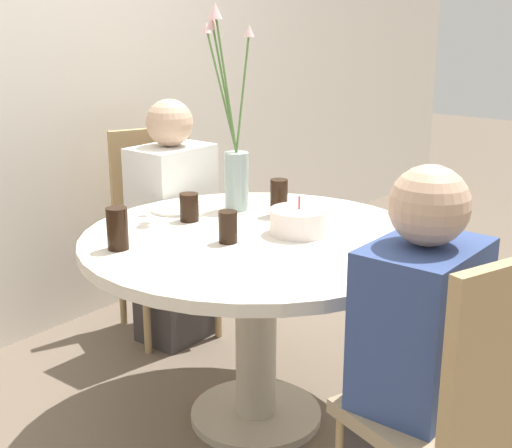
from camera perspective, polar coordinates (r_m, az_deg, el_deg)
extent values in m
plane|color=#6B5B4C|center=(2.72, 0.00, -15.21)|extent=(16.00, 16.00, 0.00)
cube|color=silver|center=(3.25, -18.14, 13.49)|extent=(8.00, 0.05, 2.60)
cylinder|color=silver|center=(2.43, 0.00, -1.36)|extent=(1.19, 1.19, 0.04)
cylinder|color=#B7AD99|center=(2.55, 0.00, -8.58)|extent=(0.15, 0.15, 0.63)
cylinder|color=#B7AD99|center=(2.71, 0.00, -14.94)|extent=(0.48, 0.48, 0.03)
cube|color=#9E896B|center=(3.24, -7.12, -1.25)|extent=(0.53, 0.53, 0.04)
cube|color=tan|center=(3.34, -8.41, 3.69)|extent=(0.36, 0.18, 0.46)
cylinder|color=tan|center=(3.12, -8.76, -6.62)|extent=(0.03, 0.03, 0.42)
cylinder|color=tan|center=(3.24, -3.06, -5.56)|extent=(0.03, 0.03, 0.42)
cylinder|color=tan|center=(3.42, -10.68, -4.59)|extent=(0.03, 0.03, 0.42)
cylinder|color=tan|center=(3.53, -5.41, -3.70)|extent=(0.03, 0.03, 0.42)
cube|color=#9E896B|center=(1.93, 14.33, -14.80)|extent=(0.51, 0.51, 0.04)
cube|color=tan|center=(1.71, 19.42, -9.99)|extent=(0.37, 0.16, 0.46)
cylinder|color=tan|center=(2.25, 13.74, -16.70)|extent=(0.03, 0.03, 0.42)
cylinder|color=white|center=(2.43, 3.45, 0.22)|extent=(0.20, 0.20, 0.09)
cylinder|color=#E54C4C|center=(2.41, 3.48, 1.72)|extent=(0.01, 0.01, 0.04)
cylinder|color=#9EB2AD|center=(2.71, -1.56, 3.45)|extent=(0.09, 0.09, 0.22)
cylinder|color=#4C7538|center=(2.71, -1.06, 10.52)|extent=(0.12, 0.04, 0.44)
cone|color=beige|center=(2.75, -0.54, 15.19)|extent=(0.04, 0.04, 0.04)
cylinder|color=#4C7538|center=(2.65, -2.41, 11.15)|extent=(0.07, 0.05, 0.51)
cone|color=beige|center=(2.63, -3.30, 16.69)|extent=(0.05, 0.05, 0.06)
cylinder|color=#4C7538|center=(2.71, -2.78, 10.64)|extent=(0.02, 0.16, 0.45)
cone|color=beige|center=(2.75, -4.00, 15.41)|extent=(0.04, 0.04, 0.04)
cylinder|color=#4C7538|center=(2.67, -2.53, 10.75)|extent=(0.05, 0.08, 0.47)
cone|color=beige|center=(2.66, -3.53, 15.81)|extent=(0.05, 0.05, 0.05)
cylinder|color=silver|center=(2.73, -6.40, 1.17)|extent=(0.19, 0.19, 0.01)
cylinder|color=black|center=(2.59, -5.37, 1.35)|extent=(0.07, 0.07, 0.10)
cylinder|color=black|center=(2.33, -2.26, -0.24)|extent=(0.06, 0.06, 0.11)
cylinder|color=black|center=(2.30, -11.03, -0.36)|extent=(0.07, 0.07, 0.14)
cylinder|color=black|center=(2.64, 1.85, 2.13)|extent=(0.07, 0.07, 0.14)
cube|color=#383333|center=(3.24, -6.48, -5.21)|extent=(0.31, 0.24, 0.46)
cube|color=white|center=(3.11, -6.74, 2.39)|extent=(0.34, 0.24, 0.42)
sphere|color=#D1A889|center=(3.05, -6.94, 8.05)|extent=(0.20, 0.20, 0.20)
cube|color=#33477F|center=(1.87, 13.05, -7.77)|extent=(0.34, 0.24, 0.42)
sphere|color=#D1A889|center=(1.77, 13.70, 1.44)|extent=(0.20, 0.20, 0.20)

